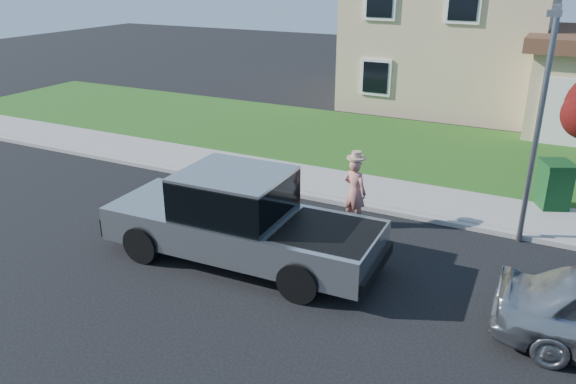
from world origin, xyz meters
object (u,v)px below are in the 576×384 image
at_px(woman, 355,190).
at_px(street_lamp, 540,116).
at_px(trash_bin, 554,184).
at_px(pickup_truck, 241,220).

height_order(woman, street_lamp, street_lamp).
bearing_deg(trash_bin, street_lamp, -128.09).
xyz_separation_m(trash_bin, street_lamp, (-0.52, -2.20, 2.20)).
distance_m(pickup_truck, street_lamp, 6.62).
bearing_deg(street_lamp, trash_bin, 80.65).
relative_size(pickup_truck, woman, 3.26).
height_order(pickup_truck, woman, pickup_truck).
xyz_separation_m(pickup_truck, woman, (1.50, 2.77, -0.04)).
bearing_deg(trash_bin, woman, -169.81).
distance_m(pickup_truck, woman, 3.15).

